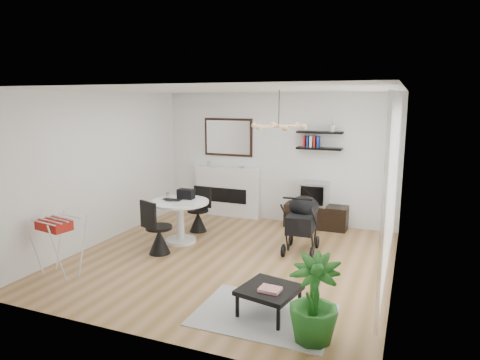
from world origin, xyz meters
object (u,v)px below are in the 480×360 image
at_px(stroller, 302,225).
at_px(crt_tv, 314,194).
at_px(fireplace, 227,186).
at_px(coffee_table, 269,291).
at_px(potted_plant, 314,299).
at_px(drying_rack, 59,245).
at_px(tv_console, 316,216).
at_px(dining_table, 180,215).

bearing_deg(stroller, crt_tv, 90.90).
bearing_deg(fireplace, stroller, -37.58).
distance_m(coffee_table, potted_plant, 0.75).
height_order(drying_rack, stroller, stroller).
bearing_deg(coffee_table, fireplace, 119.95).
bearing_deg(fireplace, coffee_table, -60.05).
xyz_separation_m(drying_rack, coffee_table, (3.23, 0.02, -0.15)).
height_order(stroller, potted_plant, stroller).
bearing_deg(tv_console, dining_table, -138.93).
bearing_deg(fireplace, tv_console, -4.28).
height_order(fireplace, coffee_table, fireplace).
relative_size(coffee_table, potted_plant, 0.79).
bearing_deg(dining_table, crt_tv, 41.67).
xyz_separation_m(fireplace, tv_console, (2.02, -0.15, -0.45)).
relative_size(crt_tv, coffee_table, 0.71).
height_order(crt_tv, stroller, stroller).
height_order(crt_tv, potted_plant, potted_plant).
distance_m(tv_console, dining_table, 2.79).
bearing_deg(fireplace, crt_tv, -4.48).
relative_size(tv_console, dining_table, 1.19).
bearing_deg(tv_console, coffee_table, -86.35).
distance_m(dining_table, drying_rack, 2.17).
relative_size(fireplace, dining_table, 2.06).
height_order(drying_rack, coffee_table, drying_rack).
xyz_separation_m(tv_console, drying_rack, (-2.99, -3.79, 0.22)).
bearing_deg(crt_tv, tv_console, 3.95).
xyz_separation_m(crt_tv, drying_rack, (-2.94, -3.79, -0.24)).
height_order(crt_tv, coffee_table, crt_tv).
bearing_deg(dining_table, coffee_table, -39.89).
bearing_deg(coffee_table, stroller, 94.37).
xyz_separation_m(dining_table, coffee_table, (2.33, -1.95, -0.20)).
xyz_separation_m(crt_tv, stroller, (0.11, -1.45, -0.25)).
distance_m(fireplace, coffee_table, 4.54).
distance_m(tv_console, crt_tv, 0.47).
height_order(tv_console, crt_tv, crt_tv).
height_order(tv_console, stroller, stroller).
height_order(crt_tv, dining_table, crt_tv).
height_order(stroller, coffee_table, stroller).
distance_m(dining_table, stroller, 2.19).
relative_size(crt_tv, dining_table, 0.51).
bearing_deg(crt_tv, stroller, -85.64).
xyz_separation_m(tv_console, crt_tv, (-0.05, -0.00, 0.47)).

